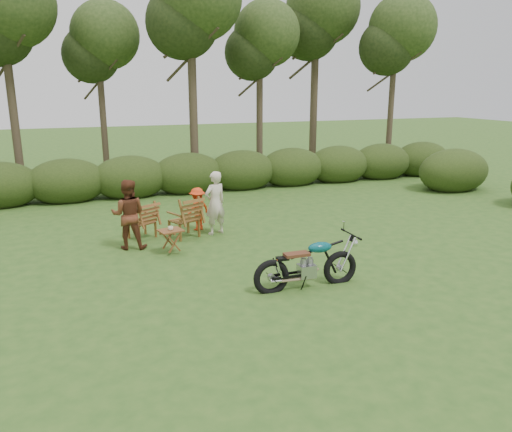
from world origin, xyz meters
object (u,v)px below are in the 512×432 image
object	(u,v)px
lawn_chair_right	(185,237)
adult_a	(216,234)
lawn_chair_left	(143,238)
adult_b	(131,248)
child	(198,230)
side_table	(171,242)
motorcycle	(306,287)
cup	(171,228)

from	to	relation	value
lawn_chair_right	adult_a	xyz separation A→B (m)	(0.80, -0.01, 0.00)
lawn_chair_left	adult_b	bearing A→B (deg)	33.19
lawn_chair_right	child	bearing A→B (deg)	-154.89
side_table	adult_a	world-z (taller)	adult_a
motorcycle	lawn_chair_left	world-z (taller)	motorcycle
lawn_chair_left	adult_b	distance (m)	0.81
motorcycle	adult_a	distance (m)	3.97
lawn_chair_right	side_table	size ratio (longest dim) A/B	1.88
cup	adult_b	distance (m)	1.24
motorcycle	lawn_chair_right	size ratio (longest dim) A/B	1.92
lawn_chair_left	lawn_chair_right	bearing A→B (deg)	134.63
lawn_chair_right	side_table	world-z (taller)	side_table
adult_b	adult_a	bearing A→B (deg)	-152.87
lawn_chair_right	child	distance (m)	0.70
lawn_chair_left	adult_b	world-z (taller)	adult_b
adult_a	lawn_chair_left	bearing A→B (deg)	-28.24
side_table	lawn_chair_right	bearing A→B (deg)	63.62
lawn_chair_right	cup	distance (m)	1.40
motorcycle	adult_b	xyz separation A→B (m)	(-2.79, 3.51, 0.00)
motorcycle	lawn_chair_left	size ratio (longest dim) A/B	2.15
lawn_chair_left	adult_a	size ratio (longest dim) A/B	0.57
lawn_chair_left	cup	xyz separation A→B (m)	(0.43, -1.44, 0.59)
lawn_chair_right	adult_b	distance (m)	1.43
lawn_chair_left	child	world-z (taller)	child
adult_a	cup	bearing A→B (deg)	21.31
side_table	adult_a	size ratio (longest dim) A/B	0.34
lawn_chair_left	cup	distance (m)	1.61
lawn_chair_left	adult_a	xyz separation A→B (m)	(1.79, -0.31, 0.00)
cup	adult_b	world-z (taller)	adult_b
cup	adult_b	xyz separation A→B (m)	(-0.82, 0.72, -0.59)
adult_b	child	world-z (taller)	adult_b
side_table	adult_a	distance (m)	1.77
side_table	adult_a	bearing A→B (deg)	39.13
motorcycle	adult_b	world-z (taller)	adult_b
motorcycle	lawn_chair_right	xyz separation A→B (m)	(-1.42, 3.93, 0.00)
lawn_chair_left	adult_b	xyz separation A→B (m)	(-0.38, -0.71, 0.00)
child	lawn_chair_right	bearing A→B (deg)	22.71
motorcycle	child	distance (m)	4.54
side_table	adult_b	distance (m)	1.11
adult_a	adult_b	size ratio (longest dim) A/B	1.00
lawn_chair_right	adult_a	bearing A→B (deg)	157.69
lawn_chair_right	lawn_chair_left	size ratio (longest dim) A/B	1.12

